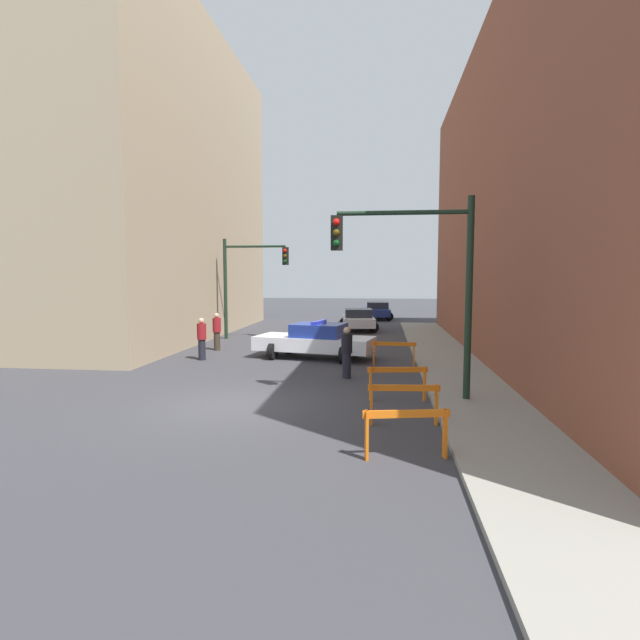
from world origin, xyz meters
TOP-DOWN VIEW (x-y plane):
  - ground_plane at (0.00, 0.00)m, footprint 120.00×120.00m
  - sidewalk_right at (6.20, 0.00)m, footprint 2.40×44.00m
  - building_corner_left at (-12.00, 14.00)m, footprint 14.00×20.00m
  - traffic_light_near at (4.73, 0.94)m, footprint 3.64×0.35m
  - traffic_light_far at (-3.30, 13.05)m, footprint 3.44×0.35m
  - police_car at (1.08, 7.45)m, footprint 4.98×2.95m
  - parked_car_near at (2.31, 17.96)m, footprint 2.52×4.44m
  - parked_car_mid at (3.41, 25.83)m, footprint 2.37×4.36m
  - pedestrian_crossing at (-3.30, 6.51)m, footprint 0.49×0.49m
  - pedestrian_corner at (-3.54, 9.03)m, footprint 0.40×0.40m
  - pedestrian_sidewalk at (2.59, 3.73)m, footprint 0.50×0.50m
  - barrier_front at (4.14, -3.26)m, footprint 1.58×0.44m
  - barrier_mid at (4.20, -1.16)m, footprint 1.60×0.29m
  - barrier_back at (4.13, 0.98)m, footprint 1.59×0.38m
  - barrier_corner at (4.15, 6.00)m, footprint 1.60×0.27m

SIDE VIEW (x-z plane):
  - ground_plane at x=0.00m, z-range 0.00..0.00m
  - sidewalk_right at x=6.20m, z-range 0.00..0.12m
  - barrier_front at x=4.14m, z-range 0.17..1.07m
  - barrier_mid at x=4.20m, z-range 0.17..1.07m
  - barrier_back at x=4.13m, z-range 0.17..1.07m
  - barrier_corner at x=4.15m, z-range 0.17..1.07m
  - parked_car_near at x=2.31m, z-range 0.02..1.33m
  - parked_car_mid at x=3.41m, z-range 0.02..1.33m
  - police_car at x=1.08m, z-range -0.04..1.48m
  - pedestrian_crossing at x=-3.30m, z-range 0.03..1.69m
  - pedestrian_corner at x=-3.54m, z-range 0.03..1.69m
  - pedestrian_sidewalk at x=2.59m, z-range 0.03..1.69m
  - traffic_light_far at x=-3.30m, z-range 0.80..6.00m
  - traffic_light_near at x=4.73m, z-range 0.93..6.13m
  - building_corner_left at x=-12.00m, z-range 0.00..16.27m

